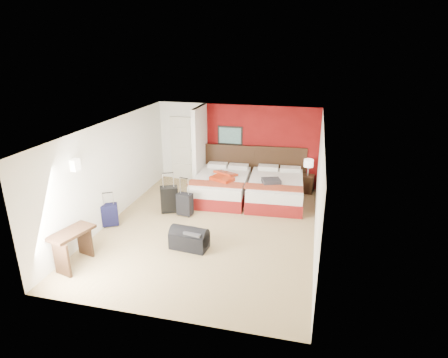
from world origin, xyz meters
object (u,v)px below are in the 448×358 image
(red_suitcase_open, at_px, (224,176))
(duffel_bag, at_px, (189,239))
(bed_left, at_px, (221,187))
(suitcase_navy, at_px, (110,216))
(table_lamp, at_px, (308,168))
(suitcase_black, at_px, (169,200))
(suitcase_charcoal, at_px, (185,205))
(nightstand, at_px, (307,184))
(bed_right, at_px, (275,190))
(desk, at_px, (74,248))

(red_suitcase_open, distance_m, duffel_bag, 2.90)
(bed_left, height_order, suitcase_navy, bed_left)
(table_lamp, bearing_deg, red_suitcase_open, -154.74)
(suitcase_black, bearing_deg, suitcase_charcoal, -35.25)
(table_lamp, height_order, suitcase_charcoal, table_lamp)
(red_suitcase_open, height_order, nightstand, red_suitcase_open)
(bed_right, height_order, duffel_bag, bed_right)
(nightstand, bearing_deg, duffel_bag, -115.78)
(bed_right, bearing_deg, suitcase_black, -155.39)
(duffel_bag, bearing_deg, nightstand, 65.00)
(table_lamp, bearing_deg, duffel_bag, -121.10)
(red_suitcase_open, height_order, suitcase_black, red_suitcase_open)
(table_lamp, distance_m, suitcase_charcoal, 3.88)
(red_suitcase_open, bearing_deg, duffel_bag, -66.93)
(red_suitcase_open, bearing_deg, suitcase_charcoal, -94.32)
(suitcase_charcoal, xyz_separation_m, desk, (-1.40, -2.72, 0.09))
(bed_left, bearing_deg, duffel_bag, -92.54)
(table_lamp, distance_m, suitcase_navy, 5.74)
(table_lamp, relative_size, desk, 0.55)
(bed_left, height_order, suitcase_black, suitcase_black)
(desk, bearing_deg, bed_right, 64.03)
(nightstand, bearing_deg, suitcase_charcoal, -136.36)
(bed_right, distance_m, suitcase_charcoal, 2.64)
(suitcase_navy, bearing_deg, desk, -112.99)
(bed_right, relative_size, suitcase_charcoal, 3.76)
(desk, bearing_deg, suitcase_black, 86.00)
(bed_right, distance_m, red_suitcase_open, 1.51)
(red_suitcase_open, height_order, desk, desk)
(nightstand, height_order, desk, desk)
(suitcase_black, bearing_deg, duffel_bag, -80.63)
(bed_left, bearing_deg, suitcase_black, -132.39)
(bed_left, bearing_deg, red_suitcase_open, -47.86)
(suitcase_navy, relative_size, duffel_bag, 0.66)
(bed_right, distance_m, suitcase_black, 2.99)
(bed_left, xyz_separation_m, red_suitcase_open, (0.10, -0.10, 0.37))
(bed_right, bearing_deg, red_suitcase_open, -176.23)
(red_suitcase_open, height_order, duffel_bag, red_suitcase_open)
(suitcase_black, bearing_deg, bed_right, 3.38)
(bed_right, relative_size, suitcase_black, 3.15)
(suitcase_charcoal, bearing_deg, suitcase_navy, -138.27)
(bed_left, height_order, table_lamp, table_lamp)
(suitcase_charcoal, xyz_separation_m, suitcase_navy, (-1.58, -1.00, -0.02))
(desk, bearing_deg, duffel_bag, 44.16)
(suitcase_charcoal, relative_size, duffel_bag, 0.70)
(table_lamp, bearing_deg, suitcase_navy, -143.62)
(suitcase_black, xyz_separation_m, suitcase_navy, (-1.12, -1.09, -0.07))
(bed_left, relative_size, suitcase_navy, 3.93)
(suitcase_black, height_order, suitcase_navy, suitcase_black)
(suitcase_navy, height_order, desk, desk)
(suitcase_navy, bearing_deg, red_suitcase_open, 15.95)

